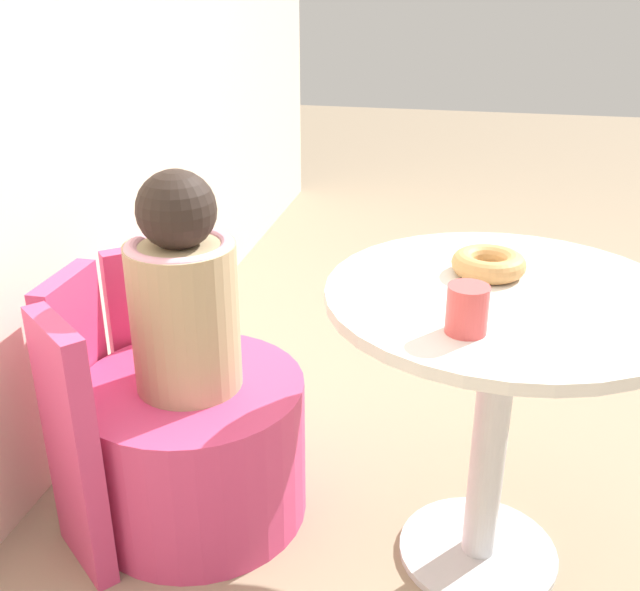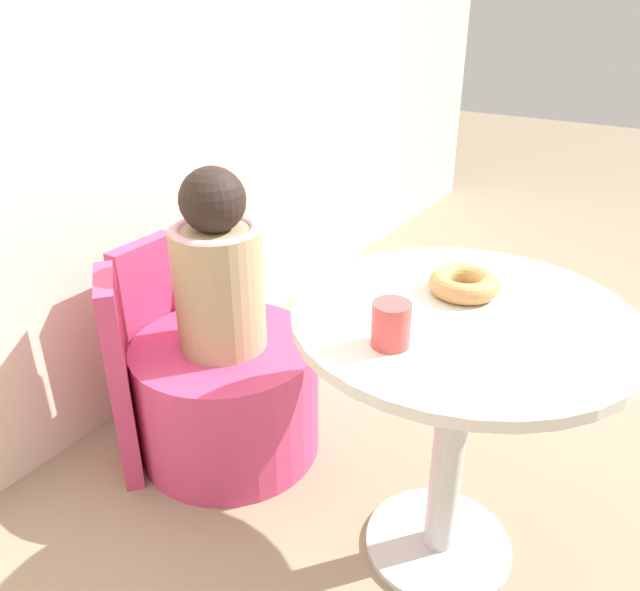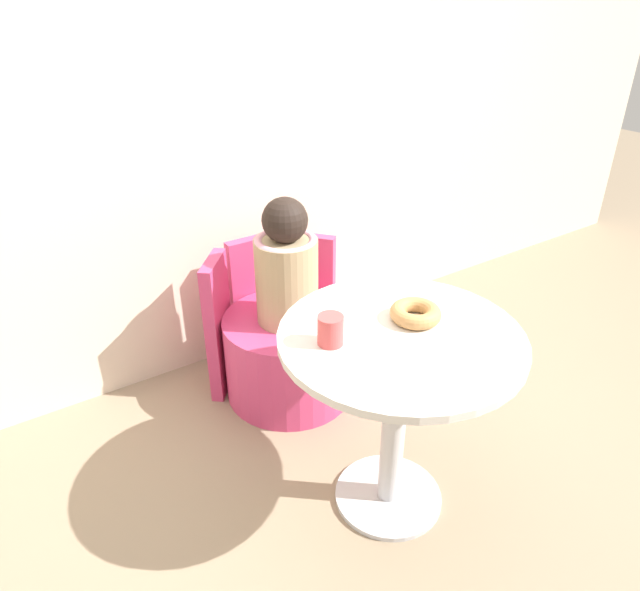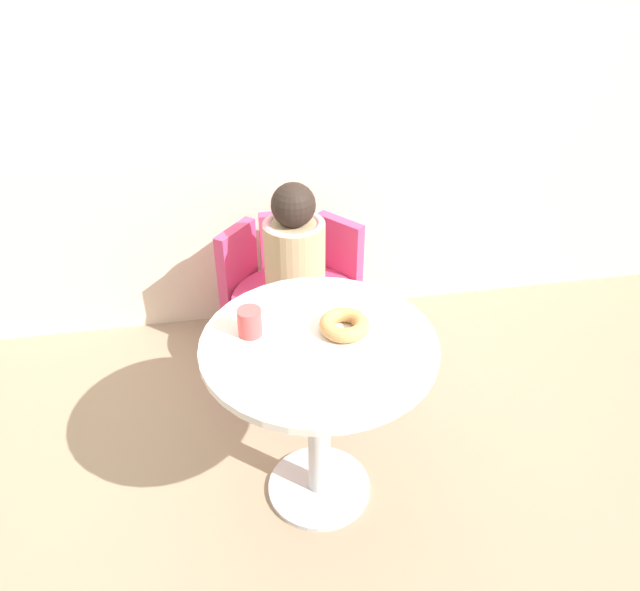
# 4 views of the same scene
# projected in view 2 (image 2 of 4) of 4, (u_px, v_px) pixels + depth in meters

# --- Properties ---
(ground_plane) EXTENTS (12.00, 12.00, 0.00)m
(ground_plane) POSITION_uv_depth(u_px,v_px,m) (418.00, 562.00, 1.55)
(ground_plane) COLOR gray
(back_wall) EXTENTS (6.00, 0.06, 2.40)m
(back_wall) POSITION_uv_depth(u_px,v_px,m) (36.00, 24.00, 1.56)
(back_wall) COLOR beige
(back_wall) RESTS_ON ground_plane
(round_table) EXTENTS (0.72, 0.72, 0.68)m
(round_table) POSITION_uv_depth(u_px,v_px,m) (457.00, 376.00, 1.37)
(round_table) COLOR silver
(round_table) RESTS_ON ground_plane
(tub_chair) EXTENTS (0.54, 0.54, 0.37)m
(tub_chair) POSITION_uv_depth(u_px,v_px,m) (228.00, 396.00, 1.87)
(tub_chair) COLOR #D13D70
(tub_chair) RESTS_ON ground_plane
(booth_backrest) EXTENTS (0.64, 0.23, 0.61)m
(booth_backrest) POSITION_uv_depth(u_px,v_px,m) (169.00, 340.00, 1.92)
(booth_backrest) COLOR #D13D70
(booth_backrest) RESTS_ON ground_plane
(child_figure) EXTENTS (0.25, 0.25, 0.52)m
(child_figure) POSITION_uv_depth(u_px,v_px,m) (218.00, 269.00, 1.68)
(child_figure) COLOR tan
(child_figure) RESTS_ON tub_chair
(donut) EXTENTS (0.15, 0.15, 0.05)m
(donut) POSITION_uv_depth(u_px,v_px,m) (464.00, 284.00, 1.37)
(donut) COLOR tan
(donut) RESTS_ON round_table
(cup) EXTENTS (0.07, 0.07, 0.09)m
(cup) POSITION_uv_depth(u_px,v_px,m) (391.00, 324.00, 1.16)
(cup) COLOR #DB4C4C
(cup) RESTS_ON round_table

